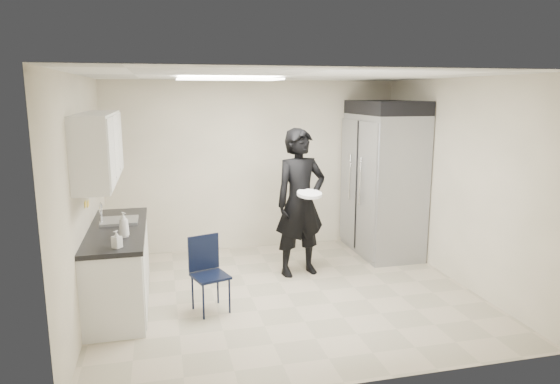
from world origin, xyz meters
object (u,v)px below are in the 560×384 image
object	(u,v)px
commercial_fridge	(383,185)
man_tuxedo	(300,203)
folding_chair	(210,276)
lower_counter	(119,268)

from	to	relation	value
commercial_fridge	man_tuxedo	world-z (taller)	commercial_fridge
folding_chair	man_tuxedo	bearing A→B (deg)	17.58
folding_chair	commercial_fridge	bearing A→B (deg)	11.22
lower_counter	commercial_fridge	distance (m)	3.98
lower_counter	folding_chair	size ratio (longest dim) A/B	2.31
folding_chair	man_tuxedo	world-z (taller)	man_tuxedo
commercial_fridge	folding_chair	size ratio (longest dim) A/B	2.56
lower_counter	folding_chair	world-z (taller)	lower_counter
lower_counter	commercial_fridge	bearing A→B (deg)	15.88
folding_chair	man_tuxedo	size ratio (longest dim) A/B	0.42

